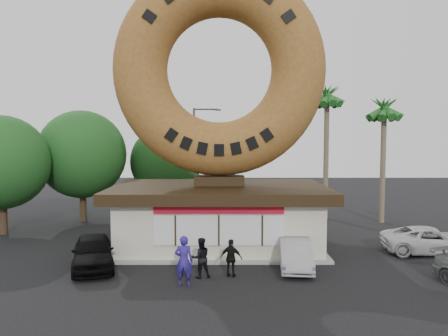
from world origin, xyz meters
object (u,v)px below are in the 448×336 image
car_black (93,252)px  person_center (201,258)px  giant_donut (219,70)px  person_right (231,258)px  person_left (184,261)px  donut_shop (219,214)px  street_lamp (196,155)px  car_white (431,240)px  car_silver (295,254)px

car_black → person_center: bearing=-31.4°
giant_donut → person_right: (0.54, -5.01, -8.50)m
person_left → giant_donut: bearing=-98.9°
donut_shop → street_lamp: bearing=100.5°
person_center → person_right: size_ratio=1.06×
person_center → person_right: bearing=168.5°
person_left → person_right: bearing=-146.5°
car_black → car_white: bearing=-7.6°
person_center → car_black: 5.06m
giant_donut → car_black: 10.90m
street_lamp → person_center: size_ratio=4.75×
street_lamp → car_black: bearing=-105.2°
person_left → car_silver: size_ratio=0.51×
person_right → person_center: bearing=19.6°
donut_shop → person_right: size_ratio=7.03×
car_silver → street_lamp: bearing=115.8°
car_silver → person_right: bearing=-151.8°
giant_donut → person_right: size_ratio=6.90×
donut_shop → person_left: donut_shop is taller
street_lamp → car_white: 17.33m
car_black → car_silver: size_ratio=1.12×
person_left → car_silver: bearing=-150.4°
car_black → person_left: bearing=-44.6°
person_right → car_white: (10.11, 3.64, -0.13)m
person_left → person_right: (1.89, 1.09, -0.20)m
street_lamp → person_left: size_ratio=4.00×
person_left → car_black: (-4.27, 2.32, -0.26)m
person_right → car_white: person_right is taller
donut_shop → person_center: 5.23m
car_silver → giant_donut: bearing=137.1°
donut_shop → car_silver: (3.42, -3.75, -1.12)m
giant_donut → car_white: bearing=-7.3°
person_center → car_white: bearing=-177.9°
person_right → car_silver: 3.14m
person_right → car_black: 6.27m
donut_shop → car_silver: 5.20m
person_left → person_right: person_left is taller
person_left → person_center: (0.61, 0.98, -0.16)m
person_left → person_center: 1.17m
donut_shop → person_center: bearing=-98.2°
person_center → car_black: size_ratio=0.39×
donut_shop → car_black: (-5.61, -3.75, -1.02)m
person_left → car_black: person_left is taller
car_silver → donut_shop: bearing=137.2°
donut_shop → car_silver: size_ratio=2.87×
person_right → person_left: bearing=45.0°
car_white → donut_shop: bearing=88.2°
person_center → person_left: bearing=42.1°
person_right → car_white: bearing=-145.2°
donut_shop → person_right: donut_shop is taller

